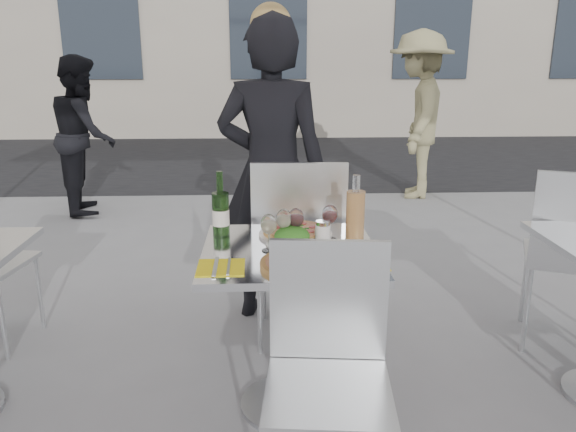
{
  "coord_description": "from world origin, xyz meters",
  "views": [
    {
      "loc": [
        -0.1,
        -2.2,
        1.53
      ],
      "look_at": [
        0.0,
        0.15,
        0.85
      ],
      "focal_mm": 35.0,
      "sensor_mm": 36.0,
      "label": 1
    }
  ],
  "objects_px": {
    "main_table": "(290,296)",
    "wineglass_white_a": "(269,225)",
    "pedestrian_a": "(84,135)",
    "chair_near": "(328,354)",
    "side_chair_rfar": "(575,247)",
    "salad_plate": "(292,238)",
    "wineglass_white_b": "(284,220)",
    "pizza_near": "(305,263)",
    "wine_bottle": "(221,212)",
    "carafe": "(355,215)",
    "chair_far": "(299,238)",
    "wineglass_red_b": "(330,216)",
    "woman_diner": "(272,174)",
    "napkin_right": "(362,263)",
    "sugar_shaker": "(323,233)",
    "pedestrian_b": "(418,115)",
    "napkin_left": "(221,267)",
    "wineglass_red_a": "(296,219)",
    "pizza_far": "(296,232)"
  },
  "relations": [
    {
      "from": "main_table",
      "to": "wineglass_white_a",
      "type": "height_order",
      "value": "wineglass_white_a"
    },
    {
      "from": "main_table",
      "to": "pedestrian_a",
      "type": "relative_size",
      "value": 0.49
    },
    {
      "from": "chair_near",
      "to": "side_chair_rfar",
      "type": "distance_m",
      "value": 1.65
    },
    {
      "from": "salad_plate",
      "to": "wineglass_white_b",
      "type": "height_order",
      "value": "wineglass_white_b"
    },
    {
      "from": "pizza_near",
      "to": "wine_bottle",
      "type": "bearing_deg",
      "value": 132.85
    },
    {
      "from": "pedestrian_a",
      "to": "carafe",
      "type": "relative_size",
      "value": 5.29
    },
    {
      "from": "chair_far",
      "to": "wineglass_red_b",
      "type": "distance_m",
      "value": 0.52
    },
    {
      "from": "pizza_near",
      "to": "salad_plate",
      "type": "xyz_separation_m",
      "value": [
        -0.04,
        0.23,
        0.03
      ]
    },
    {
      "from": "woman_diner",
      "to": "chair_far",
      "type": "bearing_deg",
      "value": 119.96
    },
    {
      "from": "chair_near",
      "to": "salad_plate",
      "type": "distance_m",
      "value": 0.59
    },
    {
      "from": "carafe",
      "to": "wineglass_white_a",
      "type": "relative_size",
      "value": 1.84
    },
    {
      "from": "pedestrian_a",
      "to": "wine_bottle",
      "type": "xyz_separation_m",
      "value": [
        1.58,
        -3.24,
        0.1
      ]
    },
    {
      "from": "carafe",
      "to": "napkin_right",
      "type": "height_order",
      "value": "carafe"
    },
    {
      "from": "carafe",
      "to": "sugar_shaker",
      "type": "height_order",
      "value": "carafe"
    },
    {
      "from": "side_chair_rfar",
      "to": "pedestrian_b",
      "type": "height_order",
      "value": "pedestrian_b"
    },
    {
      "from": "carafe",
      "to": "chair_near",
      "type": "bearing_deg",
      "value": -106.53
    },
    {
      "from": "pedestrian_b",
      "to": "wineglass_white_b",
      "type": "bearing_deg",
      "value": -7.34
    },
    {
      "from": "napkin_left",
      "to": "salad_plate",
      "type": "bearing_deg",
      "value": 39.38
    },
    {
      "from": "wineglass_white_b",
      "to": "wineglass_red_a",
      "type": "bearing_deg",
      "value": 9.89
    },
    {
      "from": "chair_near",
      "to": "pizza_far",
      "type": "bearing_deg",
      "value": 101.76
    },
    {
      "from": "napkin_left",
      "to": "napkin_right",
      "type": "bearing_deg",
      "value": 0.86
    },
    {
      "from": "chair_near",
      "to": "napkin_right",
      "type": "distance_m",
      "value": 0.41
    },
    {
      "from": "carafe",
      "to": "wineglass_red_a",
      "type": "xyz_separation_m",
      "value": [
        -0.26,
        -0.03,
        -0.01
      ]
    },
    {
      "from": "woman_diner",
      "to": "wineglass_red_a",
      "type": "relative_size",
      "value": 11.09
    },
    {
      "from": "wineglass_white_a",
      "to": "napkin_left",
      "type": "relative_size",
      "value": 0.79
    },
    {
      "from": "pizza_near",
      "to": "wineglass_red_a",
      "type": "xyz_separation_m",
      "value": [
        -0.02,
        0.26,
        0.1
      ]
    },
    {
      "from": "main_table",
      "to": "napkin_left",
      "type": "relative_size",
      "value": 3.75
    },
    {
      "from": "main_table",
      "to": "pizza_far",
      "type": "xyz_separation_m",
      "value": [
        0.04,
        0.18,
        0.23
      ]
    },
    {
      "from": "side_chair_rfar",
      "to": "salad_plate",
      "type": "height_order",
      "value": "side_chair_rfar"
    },
    {
      "from": "pedestrian_b",
      "to": "wineglass_white_a",
      "type": "xyz_separation_m",
      "value": [
        -1.66,
        -3.9,
        -0.04
      ]
    },
    {
      "from": "side_chair_rfar",
      "to": "wineglass_red_b",
      "type": "height_order",
      "value": "side_chair_rfar"
    },
    {
      "from": "wineglass_white_a",
      "to": "wineglass_red_a",
      "type": "distance_m",
      "value": 0.14
    },
    {
      "from": "pedestrian_b",
      "to": "wineglass_red_a",
      "type": "relative_size",
      "value": 11.37
    },
    {
      "from": "chair_near",
      "to": "pizza_far",
      "type": "height_order",
      "value": "chair_near"
    },
    {
      "from": "pizza_near",
      "to": "pizza_far",
      "type": "xyz_separation_m",
      "value": [
        -0.02,
        0.38,
        0.01
      ]
    },
    {
      "from": "chair_near",
      "to": "wineglass_white_b",
      "type": "bearing_deg",
      "value": 108.69
    },
    {
      "from": "wineglass_white_b",
      "to": "pizza_near",
      "type": "bearing_deg",
      "value": -74.16
    },
    {
      "from": "main_table",
      "to": "napkin_right",
      "type": "bearing_deg",
      "value": -34.62
    },
    {
      "from": "main_table",
      "to": "chair_near",
      "type": "relative_size",
      "value": 0.82
    },
    {
      "from": "pizza_far",
      "to": "wineglass_white_b",
      "type": "height_order",
      "value": "wineglass_white_b"
    },
    {
      "from": "chair_near",
      "to": "wineglass_red_a",
      "type": "relative_size",
      "value": 5.82
    },
    {
      "from": "pizza_far",
      "to": "carafe",
      "type": "xyz_separation_m",
      "value": [
        0.25,
        -0.08,
        0.1
      ]
    },
    {
      "from": "side_chair_rfar",
      "to": "carafe",
      "type": "xyz_separation_m",
      "value": [
        -1.19,
        -0.34,
        0.28
      ]
    },
    {
      "from": "wineglass_white_b",
      "to": "napkin_right",
      "type": "relative_size",
      "value": 0.79
    },
    {
      "from": "woman_diner",
      "to": "napkin_right",
      "type": "relative_size",
      "value": 8.71
    },
    {
      "from": "chair_far",
      "to": "wineglass_red_a",
      "type": "distance_m",
      "value": 0.55
    },
    {
      "from": "napkin_right",
      "to": "pedestrian_b",
      "type": "bearing_deg",
      "value": 66.47
    },
    {
      "from": "pedestrian_a",
      "to": "wineglass_white_b",
      "type": "relative_size",
      "value": 9.74
    },
    {
      "from": "salad_plate",
      "to": "wineglass_white_a",
      "type": "distance_m",
      "value": 0.13
    },
    {
      "from": "side_chair_rfar",
      "to": "main_table",
      "type": "bearing_deg",
      "value": 39.48
    }
  ]
}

